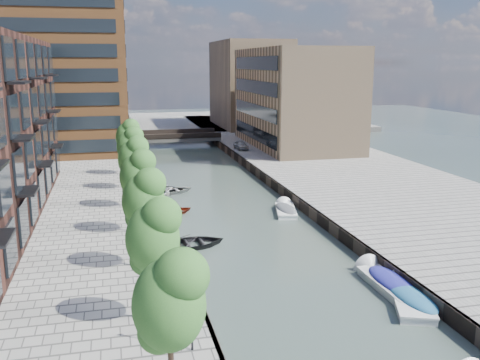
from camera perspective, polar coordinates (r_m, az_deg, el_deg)
name	(u,v)px	position (r m, az deg, el deg)	size (l,w,h in m)	color
water	(216,191)	(55.09, -2.60, -1.23)	(300.00, 300.00, 0.00)	#38473F
quay_right	(359,179)	(60.00, 12.57, 0.11)	(20.00, 140.00, 1.00)	gray
quay_wall_left	(156,190)	(54.20, -8.95, -1.05)	(0.25, 140.00, 1.00)	#332823
quay_wall_right	(272,184)	(56.41, 3.49, -0.39)	(0.25, 140.00, 1.00)	#332823
far_closure	(161,124)	(113.73, -8.39, 5.98)	(80.00, 40.00, 1.00)	gray
tower	(54,40)	(77.96, -19.19, 13.97)	(18.00, 18.00, 30.00)	brown
tan_block_near	(294,98)	(79.17, 5.81, 8.74)	(12.00, 25.00, 14.00)	tan
tan_block_far	(250,84)	(103.99, 1.04, 10.22)	(12.00, 20.00, 16.00)	tan
bridge	(178,137)	(85.97, -6.68, 4.58)	(13.00, 6.00, 1.30)	gray
tree_0	(169,298)	(18.34, -7.58, -12.41)	(2.50, 2.50, 5.95)	#382619
tree_1	(153,234)	(24.85, -9.30, -5.73)	(2.50, 2.50, 5.95)	#382619
tree_2	(143,197)	(31.58, -10.28, -1.85)	(2.50, 2.50, 5.95)	#382619
tree_3	(137,174)	(38.40, -10.91, 0.66)	(2.50, 2.50, 5.95)	#382619
tree_4	(133,157)	(45.27, -11.35, 2.41)	(2.50, 2.50, 5.95)	#382619
tree_5	(130,145)	(52.18, -11.67, 3.70)	(2.50, 2.50, 5.95)	#382619
tree_6	(127,135)	(59.11, -11.92, 4.69)	(2.50, 2.50, 5.95)	#382619
lamp_0	(191,295)	(22.84, -5.22, -12.12)	(0.24, 0.24, 4.12)	black
lamp_1	(158,201)	(37.90, -8.76, -2.19)	(0.24, 0.24, 4.12)	black
lamp_2	(144,161)	(53.51, -10.24, 2.03)	(0.24, 0.24, 4.12)	black
sloop_1	(191,247)	(38.95, -5.20, -7.11)	(3.52, 4.92, 1.02)	black
sloop_2	(171,214)	(47.28, -7.35, -3.62)	(2.91, 4.08, 0.84)	maroon
sloop_3	(169,193)	(54.69, -7.56, -1.43)	(3.48, 4.88, 1.01)	beige
sloop_4	(162,191)	(55.65, -8.33, -1.21)	(3.21, 4.50, 0.93)	black
motorboat_0	(409,297)	(31.89, 17.63, -11.78)	(3.78, 5.81, 1.84)	silver
motorboat_3	(387,282)	(33.48, 15.43, -10.43)	(2.01, 5.76, 1.92)	silver
motorboat_4	(286,210)	(47.72, 4.88, -3.18)	(2.68, 4.95, 1.57)	white
car	(241,145)	(75.45, 0.11, 3.74)	(1.43, 3.57, 1.22)	#A8AAAD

